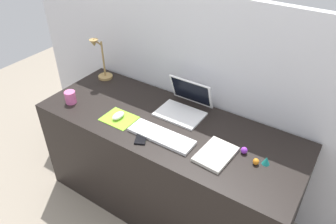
{
  "coord_description": "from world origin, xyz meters",
  "views": [
    {
      "loc": [
        0.89,
        -1.34,
        1.96
      ],
      "look_at": [
        0.01,
        0.0,
        0.83
      ],
      "focal_mm": 34.36,
      "sensor_mm": 36.0,
      "label": 1
    }
  ],
  "objects_px": {
    "laptop": "(185,104)",
    "keyboard": "(161,136)",
    "toy_figurine_purple": "(244,150)",
    "coffee_mug": "(70,97)",
    "desk_lamp": "(100,60)",
    "cell_phone": "(142,137)",
    "mouse": "(118,116)",
    "toy_figurine_teal": "(266,161)",
    "notebook_pad": "(216,154)",
    "toy_figurine_orange": "(256,162)"
  },
  "relations": [
    {
      "from": "toy_figurine_teal",
      "to": "toy_figurine_purple",
      "type": "relative_size",
      "value": 1.14
    },
    {
      "from": "desk_lamp",
      "to": "notebook_pad",
      "type": "distance_m",
      "value": 1.16
    },
    {
      "from": "laptop",
      "to": "toy_figurine_teal",
      "type": "xyz_separation_m",
      "value": [
        0.62,
        -0.19,
        -0.03
      ]
    },
    {
      "from": "keyboard",
      "to": "mouse",
      "type": "bearing_deg",
      "value": 179.18
    },
    {
      "from": "laptop",
      "to": "coffee_mug",
      "type": "xyz_separation_m",
      "value": [
        -0.7,
        -0.35,
        -0.01
      ]
    },
    {
      "from": "keyboard",
      "to": "toy_figurine_orange",
      "type": "xyz_separation_m",
      "value": [
        0.55,
        0.09,
        0.01
      ]
    },
    {
      "from": "notebook_pad",
      "to": "coffee_mug",
      "type": "height_order",
      "value": "coffee_mug"
    },
    {
      "from": "toy_figurine_purple",
      "to": "notebook_pad",
      "type": "bearing_deg",
      "value": -139.43
    },
    {
      "from": "cell_phone",
      "to": "toy_figurine_purple",
      "type": "xyz_separation_m",
      "value": [
        0.56,
        0.21,
        0.02
      ]
    },
    {
      "from": "cell_phone",
      "to": "toy_figurine_teal",
      "type": "xyz_separation_m",
      "value": [
        0.69,
        0.19,
        0.02
      ]
    },
    {
      "from": "keyboard",
      "to": "desk_lamp",
      "type": "relative_size",
      "value": 1.19
    },
    {
      "from": "laptop",
      "to": "toy_figurine_purple",
      "type": "bearing_deg",
      "value": -19.54
    },
    {
      "from": "cell_phone",
      "to": "coffee_mug",
      "type": "xyz_separation_m",
      "value": [
        -0.63,
        0.04,
        0.04
      ]
    },
    {
      "from": "keyboard",
      "to": "toy_figurine_orange",
      "type": "relative_size",
      "value": 10.85
    },
    {
      "from": "keyboard",
      "to": "mouse",
      "type": "relative_size",
      "value": 4.27
    },
    {
      "from": "cell_phone",
      "to": "toy_figurine_orange",
      "type": "distance_m",
      "value": 0.66
    },
    {
      "from": "keyboard",
      "to": "toy_figurine_teal",
      "type": "height_order",
      "value": "toy_figurine_teal"
    },
    {
      "from": "laptop",
      "to": "desk_lamp",
      "type": "bearing_deg",
      "value": 178.98
    },
    {
      "from": "laptop",
      "to": "toy_figurine_teal",
      "type": "relative_size",
      "value": 6.38
    },
    {
      "from": "coffee_mug",
      "to": "mouse",
      "type": "bearing_deg",
      "value": 5.56
    },
    {
      "from": "toy_figurine_purple",
      "to": "toy_figurine_orange",
      "type": "xyz_separation_m",
      "value": [
        0.09,
        -0.05,
        -0.0
      ]
    },
    {
      "from": "mouse",
      "to": "desk_lamp",
      "type": "relative_size",
      "value": 0.28
    },
    {
      "from": "laptop",
      "to": "toy_figurine_orange",
      "type": "bearing_deg",
      "value": -20.97
    },
    {
      "from": "keyboard",
      "to": "mouse",
      "type": "distance_m",
      "value": 0.34
    },
    {
      "from": "toy_figurine_teal",
      "to": "laptop",
      "type": "bearing_deg",
      "value": 163.06
    },
    {
      "from": "mouse",
      "to": "notebook_pad",
      "type": "bearing_deg",
      "value": 2.6
    },
    {
      "from": "toy_figurine_purple",
      "to": "desk_lamp",
      "type": "bearing_deg",
      "value": 171.38
    },
    {
      "from": "toy_figurine_teal",
      "to": "toy_figurine_orange",
      "type": "distance_m",
      "value": 0.05
    },
    {
      "from": "keyboard",
      "to": "toy_figurine_purple",
      "type": "distance_m",
      "value": 0.48
    },
    {
      "from": "toy_figurine_teal",
      "to": "toy_figurine_purple",
      "type": "distance_m",
      "value": 0.13
    },
    {
      "from": "laptop",
      "to": "keyboard",
      "type": "relative_size",
      "value": 0.73
    },
    {
      "from": "desk_lamp",
      "to": "toy_figurine_teal",
      "type": "xyz_separation_m",
      "value": [
        1.36,
        -0.2,
        -0.14
      ]
    },
    {
      "from": "toy_figurine_purple",
      "to": "coffee_mug",
      "type": "bearing_deg",
      "value": -171.72
    },
    {
      "from": "notebook_pad",
      "to": "toy_figurine_teal",
      "type": "distance_m",
      "value": 0.27
    },
    {
      "from": "mouse",
      "to": "toy_figurine_teal",
      "type": "height_order",
      "value": "toy_figurine_teal"
    },
    {
      "from": "coffee_mug",
      "to": "toy_figurine_purple",
      "type": "distance_m",
      "value": 1.2
    },
    {
      "from": "notebook_pad",
      "to": "toy_figurine_orange",
      "type": "xyz_separation_m",
      "value": [
        0.21,
        0.06,
        0.01
      ]
    },
    {
      "from": "notebook_pad",
      "to": "coffee_mug",
      "type": "bearing_deg",
      "value": -172.45
    },
    {
      "from": "mouse",
      "to": "toy_figurine_teal",
      "type": "relative_size",
      "value": 2.04
    },
    {
      "from": "toy_figurine_teal",
      "to": "toy_figurine_orange",
      "type": "height_order",
      "value": "toy_figurine_teal"
    },
    {
      "from": "cell_phone",
      "to": "coffee_mug",
      "type": "distance_m",
      "value": 0.64
    },
    {
      "from": "keyboard",
      "to": "desk_lamp",
      "type": "bearing_deg",
      "value": 157.02
    },
    {
      "from": "cell_phone",
      "to": "coffee_mug",
      "type": "height_order",
      "value": "coffee_mug"
    },
    {
      "from": "cell_phone",
      "to": "coffee_mug",
      "type": "bearing_deg",
      "value": 150.95
    },
    {
      "from": "laptop",
      "to": "toy_figurine_purple",
      "type": "xyz_separation_m",
      "value": [
        0.49,
        -0.17,
        -0.03
      ]
    },
    {
      "from": "cell_phone",
      "to": "toy_figurine_purple",
      "type": "relative_size",
      "value": 3.1
    },
    {
      "from": "keyboard",
      "to": "toy_figurine_teal",
      "type": "xyz_separation_m",
      "value": [
        0.59,
        0.12,
        0.01
      ]
    },
    {
      "from": "toy_figurine_purple",
      "to": "toy_figurine_orange",
      "type": "height_order",
      "value": "toy_figurine_purple"
    },
    {
      "from": "notebook_pad",
      "to": "toy_figurine_orange",
      "type": "distance_m",
      "value": 0.22
    },
    {
      "from": "coffee_mug",
      "to": "toy_figurine_orange",
      "type": "bearing_deg",
      "value": 5.65
    }
  ]
}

